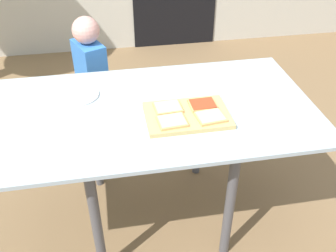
{
  "coord_description": "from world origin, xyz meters",
  "views": [
    {
      "loc": [
        -0.2,
        -1.55,
        1.8
      ],
      "look_at": [
        0.07,
        0.0,
        0.65
      ],
      "focal_mm": 40.65,
      "sensor_mm": 36.0,
      "label": 1
    }
  ],
  "objects_px": {
    "pizza_slice_far_left": "(168,107)",
    "plate_white_left": "(78,95)",
    "pizza_slice_near_left": "(172,121)",
    "cutting_board": "(187,115)",
    "pizza_slice_far_right": "(203,104)",
    "dining_table": "(154,124)",
    "pizza_slice_near_right": "(211,117)",
    "child_left": "(92,80)"
  },
  "relations": [
    {
      "from": "pizza_slice_far_left",
      "to": "pizza_slice_near_right",
      "type": "bearing_deg",
      "value": -32.02
    },
    {
      "from": "pizza_slice_near_left",
      "to": "cutting_board",
      "type": "bearing_deg",
      "value": 35.68
    },
    {
      "from": "pizza_slice_far_right",
      "to": "pizza_slice_far_left",
      "type": "bearing_deg",
      "value": 178.6
    },
    {
      "from": "pizza_slice_near_left",
      "to": "pizza_slice_far_left",
      "type": "xyz_separation_m",
      "value": [
        0.0,
        0.12,
        0.0
      ]
    },
    {
      "from": "cutting_board",
      "to": "pizza_slice_near_left",
      "type": "relative_size",
      "value": 2.86
    },
    {
      "from": "cutting_board",
      "to": "pizza_slice_near_right",
      "type": "xyz_separation_m",
      "value": [
        0.1,
        -0.06,
        0.02
      ]
    },
    {
      "from": "dining_table",
      "to": "pizza_slice_near_left",
      "type": "bearing_deg",
      "value": -67.97
    },
    {
      "from": "pizza_slice_far_right",
      "to": "pizza_slice_near_right",
      "type": "distance_m",
      "value": 0.11
    },
    {
      "from": "plate_white_left",
      "to": "child_left",
      "type": "height_order",
      "value": "child_left"
    },
    {
      "from": "cutting_board",
      "to": "plate_white_left",
      "type": "relative_size",
      "value": 1.83
    },
    {
      "from": "pizza_slice_near_right",
      "to": "child_left",
      "type": "relative_size",
      "value": 0.14
    },
    {
      "from": "dining_table",
      "to": "pizza_slice_far_left",
      "type": "xyz_separation_m",
      "value": [
        0.07,
        -0.04,
        0.12
      ]
    },
    {
      "from": "pizza_slice_far_left",
      "to": "plate_white_left",
      "type": "bearing_deg",
      "value": 152.19
    },
    {
      "from": "pizza_slice_near_left",
      "to": "plate_white_left",
      "type": "distance_m",
      "value": 0.55
    },
    {
      "from": "dining_table",
      "to": "child_left",
      "type": "bearing_deg",
      "value": 113.43
    },
    {
      "from": "dining_table",
      "to": "pizza_slice_near_right",
      "type": "bearing_deg",
      "value": -32.46
    },
    {
      "from": "pizza_slice_near_right",
      "to": "pizza_slice_far_left",
      "type": "xyz_separation_m",
      "value": [
        -0.18,
        0.11,
        0.0
      ]
    },
    {
      "from": "pizza_slice_near_left",
      "to": "pizza_slice_far_left",
      "type": "bearing_deg",
      "value": 89.33
    },
    {
      "from": "pizza_slice_far_left",
      "to": "child_left",
      "type": "bearing_deg",
      "value": 116.38
    },
    {
      "from": "pizza_slice_near_right",
      "to": "child_left",
      "type": "bearing_deg",
      "value": 122.62
    },
    {
      "from": "pizza_slice_far_right",
      "to": "pizza_slice_far_left",
      "type": "xyz_separation_m",
      "value": [
        -0.17,
        0.0,
        0.0
      ]
    },
    {
      "from": "pizza_slice_near_right",
      "to": "plate_white_left",
      "type": "height_order",
      "value": "pizza_slice_near_right"
    },
    {
      "from": "pizza_slice_far_left",
      "to": "plate_white_left",
      "type": "relative_size",
      "value": 0.63
    },
    {
      "from": "pizza_slice_near_right",
      "to": "pizza_slice_far_left",
      "type": "distance_m",
      "value": 0.21
    },
    {
      "from": "cutting_board",
      "to": "plate_white_left",
      "type": "height_order",
      "value": "cutting_board"
    },
    {
      "from": "cutting_board",
      "to": "pizza_slice_near_left",
      "type": "distance_m",
      "value": 0.1
    },
    {
      "from": "dining_table",
      "to": "child_left",
      "type": "relative_size",
      "value": 1.6
    },
    {
      "from": "pizza_slice_near_left",
      "to": "plate_white_left",
      "type": "xyz_separation_m",
      "value": [
        -0.43,
        0.34,
        -0.02
      ]
    },
    {
      "from": "dining_table",
      "to": "child_left",
      "type": "xyz_separation_m",
      "value": [
        -0.31,
        0.71,
        -0.11
      ]
    },
    {
      "from": "dining_table",
      "to": "plate_white_left",
      "type": "xyz_separation_m",
      "value": [
        -0.37,
        0.18,
        0.1
      ]
    },
    {
      "from": "pizza_slice_far_right",
      "to": "plate_white_left",
      "type": "relative_size",
      "value": 0.61
    },
    {
      "from": "cutting_board",
      "to": "pizza_slice_near_left",
      "type": "height_order",
      "value": "pizza_slice_near_left"
    },
    {
      "from": "pizza_slice_near_left",
      "to": "pizza_slice_near_right",
      "type": "bearing_deg",
      "value": 1.0
    },
    {
      "from": "pizza_slice_far_right",
      "to": "dining_table",
      "type": "bearing_deg",
      "value": 168.52
    },
    {
      "from": "pizza_slice_far_left",
      "to": "plate_white_left",
      "type": "xyz_separation_m",
      "value": [
        -0.43,
        0.23,
        -0.02
      ]
    },
    {
      "from": "pizza_slice_near_right",
      "to": "plate_white_left",
      "type": "distance_m",
      "value": 0.7
    },
    {
      "from": "pizza_slice_far_right",
      "to": "pizza_slice_near_left",
      "type": "bearing_deg",
      "value": -147.05
    },
    {
      "from": "pizza_slice_near_left",
      "to": "pizza_slice_far_right",
      "type": "height_order",
      "value": "same"
    },
    {
      "from": "pizza_slice_near_left",
      "to": "plate_white_left",
      "type": "relative_size",
      "value": 0.64
    },
    {
      "from": "cutting_board",
      "to": "plate_white_left",
      "type": "distance_m",
      "value": 0.59
    },
    {
      "from": "pizza_slice_near_left",
      "to": "pizza_slice_far_left",
      "type": "relative_size",
      "value": 1.02
    },
    {
      "from": "dining_table",
      "to": "pizza_slice_near_left",
      "type": "relative_size",
      "value": 11.56
    }
  ]
}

